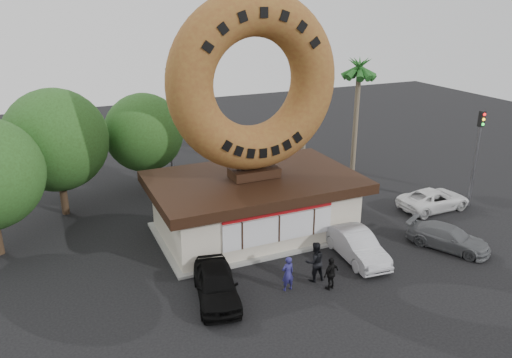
{
  "coord_description": "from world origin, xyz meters",
  "views": [
    {
      "loc": [
        -10.2,
        -17.24,
        12.44
      ],
      "look_at": [
        -0.78,
        4.0,
        3.95
      ],
      "focal_mm": 35.0,
      "sensor_mm": 36.0,
      "label": 1
    }
  ],
  "objects": [
    {
      "name": "giant_donut",
      "position": [
        0.0,
        6.0,
        8.37
      ],
      "size": [
        9.15,
        2.33,
        9.15
      ],
      "primitive_type": "torus",
      "rotation": [
        1.57,
        0.0,
        0.0
      ],
      "color": "brown",
      "rests_on": "donut_shop"
    },
    {
      "name": "ground",
      "position": [
        0.0,
        0.0,
        0.0
      ],
      "size": [
        90.0,
        90.0,
        0.0
      ],
      "primitive_type": "plane",
      "color": "black",
      "rests_on": "ground"
    },
    {
      "name": "person_left",
      "position": [
        -1.01,
        -0.03,
        0.83
      ],
      "size": [
        0.64,
        0.44,
        1.67
      ],
      "primitive_type": "imported",
      "rotation": [
        0.0,
        0.0,
        3.22
      ],
      "color": "navy",
      "rests_on": "ground"
    },
    {
      "name": "car_grey",
      "position": [
        8.53,
        0.12,
        0.61
      ],
      "size": [
        3.5,
        4.52,
        1.22
      ],
      "primitive_type": "imported",
      "rotation": [
        0.0,
        0.0,
        0.49
      ],
      "color": "slate",
      "rests_on": "ground"
    },
    {
      "name": "donut_shop",
      "position": [
        0.0,
        5.98,
        1.77
      ],
      "size": [
        11.2,
        7.2,
        3.8
      ],
      "color": "beige",
      "rests_on": "ground"
    },
    {
      "name": "person_center",
      "position": [
        0.51,
        0.21,
        0.97
      ],
      "size": [
        0.99,
        0.79,
        1.94
      ],
      "primitive_type": "imported",
      "rotation": [
        0.0,
        0.0,
        3.08
      ],
      "color": "black",
      "rests_on": "ground"
    },
    {
      "name": "car_black",
      "position": [
        -4.18,
        0.59,
        0.74
      ],
      "size": [
        2.6,
        4.62,
        1.48
      ],
      "primitive_type": "imported",
      "rotation": [
        0.0,
        0.0,
        -0.2
      ],
      "color": "black",
      "rests_on": "ground"
    },
    {
      "name": "street_lamp",
      "position": [
        -1.86,
        16.0,
        4.48
      ],
      "size": [
        2.11,
        0.2,
        8.0
      ],
      "color": "#59595E",
      "rests_on": "ground"
    },
    {
      "name": "person_right",
      "position": [
        0.81,
        -0.75,
        0.79
      ],
      "size": [
        1.0,
        0.65,
        1.58
      ],
      "primitive_type": "imported",
      "rotation": [
        0.0,
        0.0,
        3.45
      ],
      "color": "black",
      "rests_on": "ground"
    },
    {
      "name": "palm_near",
      "position": [
        7.5,
        14.0,
        8.41
      ],
      "size": [
        2.6,
        2.6,
        9.75
      ],
      "color": "#726651",
      "rests_on": "ground"
    },
    {
      "name": "tree_west",
      "position": [
        -9.5,
        13.0,
        4.64
      ],
      "size": [
        6.0,
        6.0,
        7.65
      ],
      "color": "#473321",
      "rests_on": "ground"
    },
    {
      "name": "car_silver",
      "position": [
        3.48,
        1.16,
        0.73
      ],
      "size": [
        1.88,
        4.53,
        1.46
      ],
      "primitive_type": "imported",
      "rotation": [
        0.0,
        0.0,
        -0.08
      ],
      "color": "#ABACB1",
      "rests_on": "ground"
    },
    {
      "name": "car_white",
      "position": [
        11.5,
        4.43,
        0.64
      ],
      "size": [
        4.67,
        2.22,
        1.29
      ],
      "primitive_type": "imported",
      "rotation": [
        0.0,
        0.0,
        1.59
      ],
      "color": "silver",
      "rests_on": "ground"
    },
    {
      "name": "tree_mid",
      "position": [
        -4.0,
        15.0,
        4.02
      ],
      "size": [
        5.2,
        5.2,
        6.63
      ],
      "color": "#473321",
      "rests_on": "ground"
    },
    {
      "name": "traffic_signal",
      "position": [
        14.0,
        3.99,
        3.87
      ],
      "size": [
        0.3,
        0.38,
        6.07
      ],
      "color": "#59595E",
      "rests_on": "ground"
    },
    {
      "name": "palm_far",
      "position": [
        11.0,
        12.5,
        7.48
      ],
      "size": [
        2.6,
        2.6,
        8.75
      ],
      "color": "#726651",
      "rests_on": "ground"
    }
  ]
}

